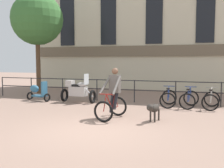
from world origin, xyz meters
name	(u,v)px	position (x,y,z in m)	size (l,w,h in m)	color
ground_plane	(92,130)	(0.00, 0.00, 0.00)	(60.00, 60.00, 0.00)	#8E7060
canal_railing	(134,87)	(0.00, 5.20, 0.71)	(15.05, 0.05, 1.05)	#232326
building_facade	(155,5)	(0.00, 10.99, 5.63)	(18.00, 0.72, 11.30)	beige
cyclist_with_bike	(113,96)	(0.08, 1.68, 0.76)	(0.83, 1.25, 1.70)	black
dog	(154,109)	(1.48, 1.58, 0.42)	(0.37, 0.92, 0.60)	#332D28
parked_motorcycle	(78,91)	(-2.49, 4.34, 0.56)	(1.62, 0.70, 1.35)	black
parked_bicycle_near_lamp	(168,98)	(1.63, 4.54, 0.36)	(0.70, 1.14, 0.86)	black
parked_bicycle_mid_left	(189,99)	(2.48, 4.54, 0.36)	(0.79, 1.18, 0.86)	black
parked_bicycle_mid_right	(211,100)	(3.33, 4.54, 0.36)	(0.77, 1.17, 0.86)	black
parked_scooter	(38,91)	(-4.59, 4.24, 0.46)	(1.34, 0.71, 0.96)	black
tree_canalside_left	(37,19)	(-6.25, 6.82, 4.35)	(3.03, 3.03, 5.89)	brown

